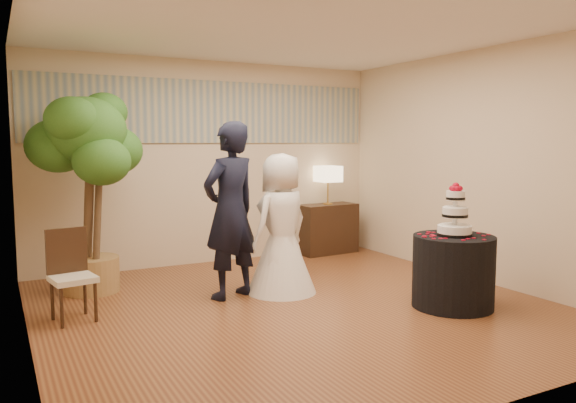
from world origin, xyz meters
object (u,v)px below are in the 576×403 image
console (328,229)px  groom (230,211)px  bride (281,224)px  side_chair (73,276)px  table_lamp (328,185)px  ficus_tree (88,190)px  wedding_cake (455,209)px  cake_table (453,271)px

console → groom: bearing=-148.5°
bride → side_chair: (-2.21, 0.00, -0.35)m
table_lamp → ficus_tree: (-3.54, -0.65, 0.11)m
wedding_cake → cake_table: bearing=0.0°
console → table_lamp: 0.67m
bride → groom: bearing=-26.8°
groom → bride: 0.61m
bride → wedding_cake: bride is taller
bride → table_lamp: (1.64, 1.67, 0.26)m
console → table_lamp: table_lamp is taller
console → ficus_tree: bearing=-173.6°
bride → cake_table: size_ratio=1.91×
wedding_cake → side_chair: wedding_cake is taller
console → wedding_cake: bearing=-100.7°
wedding_cake → console: size_ratio=0.60×
bride → table_lamp: size_ratio=2.70×
cake_table → ficus_tree: size_ratio=0.36×
groom → bride: (0.58, -0.07, -0.17)m
side_chair → ficus_tree: bearing=63.3°
cake_table → wedding_cake: bearing=0.0°
groom → cake_table: size_ratio=2.32×
bride → side_chair: bearing=-19.7°
ficus_tree → table_lamp: bearing=10.4°
console → side_chair: side_chair is taller
table_lamp → cake_table: bearing=-96.6°
bride → ficus_tree: bearing=-47.8°
table_lamp → wedding_cake: bearing=-96.6°
groom → side_chair: groom is taller
console → cake_table: bearing=-100.7°
groom → wedding_cake: bearing=123.3°
groom → cake_table: bearing=123.3°
wedding_cake → console: (0.35, 2.99, -0.64)m
wedding_cake → ficus_tree: 3.96m
side_chair → cake_table: bearing=-30.4°
bride → table_lamp: bride is taller
cake_table → ficus_tree: bearing=143.7°
console → ficus_tree: 3.68m
ficus_tree → side_chair: 1.28m
bride → wedding_cake: bearing=114.7°
cake_table → ficus_tree: (-3.19, 2.34, 0.78)m
groom → table_lamp: groom is taller
groom → side_chair: bearing=-17.4°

